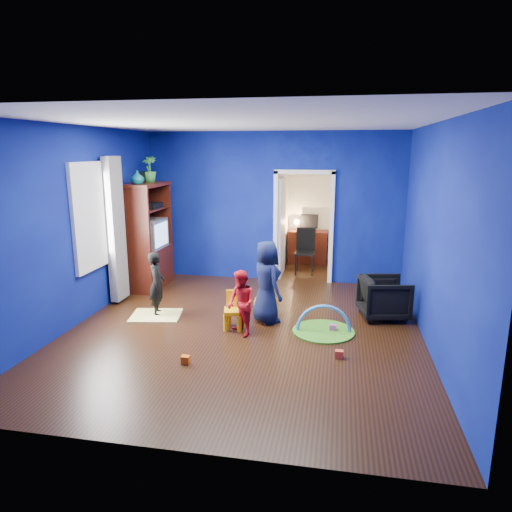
% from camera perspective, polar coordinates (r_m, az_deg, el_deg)
% --- Properties ---
extents(floor, '(5.00, 5.50, 0.01)m').
position_cam_1_polar(floor, '(6.67, -1.50, -9.30)').
color(floor, black).
rests_on(floor, ground).
extents(ceiling, '(5.00, 5.50, 0.01)m').
position_cam_1_polar(ceiling, '(6.18, -1.66, 16.41)').
color(ceiling, white).
rests_on(ceiling, wall_back).
extents(wall_back, '(5.00, 0.02, 2.90)m').
position_cam_1_polar(wall_back, '(8.94, 2.13, 6.07)').
color(wall_back, navy).
rests_on(wall_back, floor).
extents(wall_front, '(5.00, 0.02, 2.90)m').
position_cam_1_polar(wall_front, '(3.69, -10.56, -4.34)').
color(wall_front, navy).
rests_on(wall_front, floor).
extents(wall_left, '(0.02, 5.50, 2.90)m').
position_cam_1_polar(wall_left, '(7.21, -21.43, 3.48)').
color(wall_left, navy).
rests_on(wall_left, floor).
extents(wall_right, '(0.02, 5.50, 2.90)m').
position_cam_1_polar(wall_right, '(6.25, 21.48, 2.11)').
color(wall_right, navy).
rests_on(wall_right, floor).
extents(alcove, '(1.00, 1.75, 2.50)m').
position_cam_1_polar(alcove, '(9.77, 6.38, 5.41)').
color(alcove, silver).
rests_on(alcove, floor).
extents(armchair, '(0.83, 0.81, 0.64)m').
position_cam_1_polar(armchair, '(7.33, 15.71, -5.04)').
color(armchair, black).
rests_on(armchair, floor).
extents(child_black, '(0.34, 0.42, 1.01)m').
position_cam_1_polar(child_black, '(7.30, -12.28, -3.41)').
color(child_black, black).
rests_on(child_black, floor).
extents(child_navy, '(0.69, 0.72, 1.25)m').
position_cam_1_polar(child_navy, '(6.82, 1.34, -3.26)').
color(child_navy, '#0F1739').
rests_on(child_navy, floor).
extents(toddler_red, '(0.56, 0.57, 0.93)m').
position_cam_1_polar(toddler_red, '(6.38, -1.89, -5.93)').
color(toddler_red, '#AC1E12').
rests_on(toddler_red, floor).
extents(vase, '(0.26, 0.26, 0.23)m').
position_cam_1_polar(vase, '(8.35, -14.60, 9.49)').
color(vase, '#0C5C65').
rests_on(vase, tv_armoire).
extents(potted_plant, '(0.28, 0.28, 0.48)m').
position_cam_1_polar(potted_plant, '(8.81, -13.21, 10.52)').
color(potted_plant, green).
rests_on(potted_plant, tv_armoire).
extents(tv_armoire, '(0.58, 1.14, 1.96)m').
position_cam_1_polar(tv_armoire, '(8.75, -13.37, 2.45)').
color(tv_armoire, '#3A1609').
rests_on(tv_armoire, floor).
extents(crt_tv, '(0.46, 0.70, 0.54)m').
position_cam_1_polar(crt_tv, '(8.72, -13.14, 2.70)').
color(crt_tv, silver).
rests_on(crt_tv, tv_armoire).
extents(yellow_blanket, '(0.84, 0.72, 0.03)m').
position_cam_1_polar(yellow_blanket, '(7.36, -12.39, -7.29)').
color(yellow_blanket, '#F2E07A').
rests_on(yellow_blanket, floor).
extents(hopper_ball, '(0.38, 0.38, 0.38)m').
position_cam_1_polar(hopper_ball, '(7.19, 1.25, -5.99)').
color(hopper_ball, yellow).
rests_on(hopper_ball, floor).
extents(kid_chair, '(0.33, 0.33, 0.50)m').
position_cam_1_polar(kid_chair, '(6.66, -2.77, -7.04)').
color(kid_chair, yellow).
rests_on(kid_chair, floor).
extents(play_mat, '(0.88, 0.88, 0.02)m').
position_cam_1_polar(play_mat, '(6.69, 8.41, -9.28)').
color(play_mat, green).
rests_on(play_mat, floor).
extents(toy_arch, '(0.79, 0.13, 0.79)m').
position_cam_1_polar(toy_arch, '(6.69, 8.41, -9.22)').
color(toy_arch, '#3F8CD8').
rests_on(toy_arch, floor).
extents(window_left, '(0.03, 0.95, 1.55)m').
position_cam_1_polar(window_left, '(7.48, -20.00, 4.69)').
color(window_left, white).
rests_on(window_left, wall_left).
extents(curtain, '(0.14, 0.42, 2.40)m').
position_cam_1_polar(curtain, '(7.95, -17.13, 3.16)').
color(curtain, slate).
rests_on(curtain, floor).
extents(doorway, '(1.16, 0.10, 2.10)m').
position_cam_1_polar(doorway, '(8.93, 5.93, 3.41)').
color(doorway, white).
rests_on(doorway, floor).
extents(study_desk, '(0.88, 0.44, 0.75)m').
position_cam_1_polar(study_desk, '(10.54, 6.52, 1.15)').
color(study_desk, '#3D140A').
rests_on(study_desk, floor).
extents(desk_monitor, '(0.40, 0.05, 0.32)m').
position_cam_1_polar(desk_monitor, '(10.56, 6.65, 4.33)').
color(desk_monitor, black).
rests_on(desk_monitor, study_desk).
extents(desk_lamp, '(0.14, 0.14, 0.14)m').
position_cam_1_polar(desk_lamp, '(10.52, 5.10, 4.23)').
color(desk_lamp, '#FFD88C').
rests_on(desk_lamp, study_desk).
extents(folding_chair, '(0.40, 0.40, 0.92)m').
position_cam_1_polar(folding_chair, '(9.59, 6.12, 0.48)').
color(folding_chair, black).
rests_on(folding_chair, floor).
extents(book_shelf, '(0.88, 0.24, 0.04)m').
position_cam_1_polar(book_shelf, '(10.44, 6.81, 10.14)').
color(book_shelf, white).
rests_on(book_shelf, study_desk).
extents(toy_0, '(0.10, 0.08, 0.10)m').
position_cam_1_polar(toy_0, '(5.93, 10.36, -11.98)').
color(toy_0, '#F94829').
rests_on(toy_0, floor).
extents(toy_1, '(0.11, 0.11, 0.11)m').
position_cam_1_polar(toy_1, '(7.44, 16.87, -7.03)').
color(toy_1, '#2486CC').
rests_on(toy_1, floor).
extents(toy_2, '(0.10, 0.08, 0.10)m').
position_cam_1_polar(toy_2, '(5.76, -8.80, -12.69)').
color(toy_2, '#F2570C').
rests_on(toy_2, floor).
extents(toy_3, '(0.10, 0.08, 0.10)m').
position_cam_1_polar(toy_3, '(6.72, 9.59, -8.87)').
color(toy_3, '#CC4C98').
rests_on(toy_3, floor).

